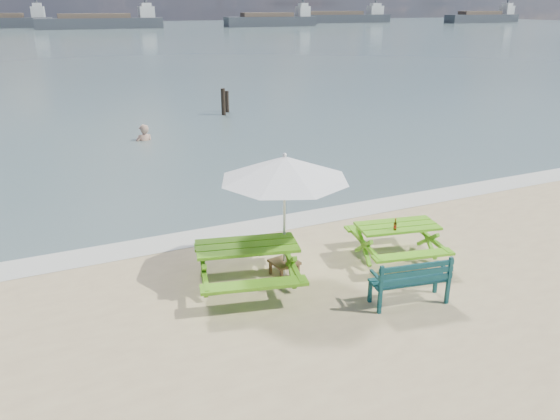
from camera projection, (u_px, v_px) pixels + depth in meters
name	position (u px, v px, depth m)	size (l,w,h in m)	color
sea	(49.00, 38.00, 80.81)	(300.00, 300.00, 0.00)	slate
foam_strip	(262.00, 226.00, 12.60)	(22.00, 0.90, 0.01)	silver
picnic_table_left	(247.00, 267.00, 9.76)	(2.20, 2.34, 0.85)	#549D17
picnic_table_right	(396.00, 243.00, 10.85)	(1.90, 2.04, 0.76)	#61B61B
park_bench	(409.00, 289.00, 9.32)	(1.41, 0.68, 0.83)	#0F3D40
side_table	(284.00, 268.00, 10.28)	(0.54, 0.54, 0.31)	brown
patio_umbrella	(285.00, 168.00, 9.58)	(2.68, 2.68, 2.33)	silver
beer_bottle	(395.00, 226.00, 10.44)	(0.06, 0.06, 0.23)	brown
swimmer	(145.00, 149.00, 20.67)	(0.72, 0.50, 1.90)	tan
mooring_pilings	(225.00, 104.00, 25.34)	(0.58, 0.78, 1.41)	black
cargo_ships	(266.00, 20.00, 129.82)	(140.86, 21.61, 4.40)	#393D43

